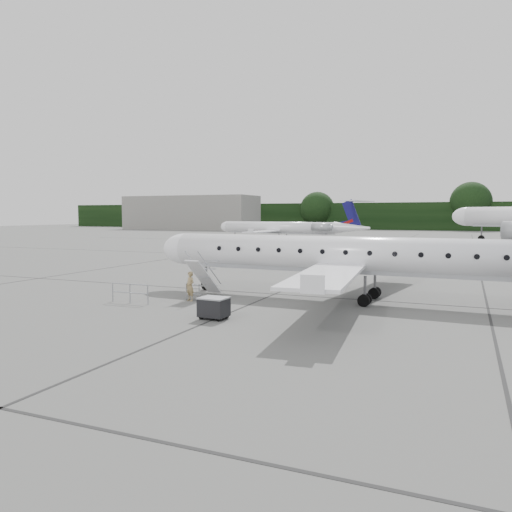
% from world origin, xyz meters
% --- Properties ---
extents(ground, '(320.00, 320.00, 0.00)m').
position_xyz_m(ground, '(0.00, 0.00, 0.00)').
color(ground, slate).
rests_on(ground, ground).
extents(treeline, '(260.00, 4.00, 8.00)m').
position_xyz_m(treeline, '(0.00, 130.00, 4.00)').
color(treeline, black).
rests_on(treeline, ground).
extents(terminal_building, '(40.00, 14.00, 10.00)m').
position_xyz_m(terminal_building, '(-70.00, 110.00, 5.00)').
color(terminal_building, gray).
rests_on(terminal_building, ground).
extents(main_regional_jet, '(27.28, 20.04, 6.85)m').
position_xyz_m(main_regional_jet, '(1.42, 4.82, 3.42)').
color(main_regional_jet, white).
rests_on(main_regional_jet, ground).
extents(airstair, '(0.93, 2.54, 2.15)m').
position_xyz_m(airstair, '(-6.46, 2.81, 1.07)').
color(airstair, white).
rests_on(airstair, ground).
extents(passenger, '(0.68, 0.57, 1.58)m').
position_xyz_m(passenger, '(-6.50, 1.40, 0.79)').
color(passenger, '#947D51').
rests_on(passenger, ground).
extents(safety_railing, '(2.20, 0.11, 1.00)m').
position_xyz_m(safety_railing, '(-9.06, -0.37, 0.50)').
color(safety_railing, '#94979C').
rests_on(safety_railing, ground).
extents(baggage_cart, '(1.24, 1.03, 1.02)m').
position_xyz_m(baggage_cart, '(-3.20, -2.17, 0.51)').
color(baggage_cart, black).
rests_on(baggage_cart, ground).
extents(bg_regional_left, '(28.45, 22.67, 6.72)m').
position_xyz_m(bg_regional_left, '(-21.42, 54.87, 3.36)').
color(bg_regional_left, white).
rests_on(bg_regional_left, ground).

